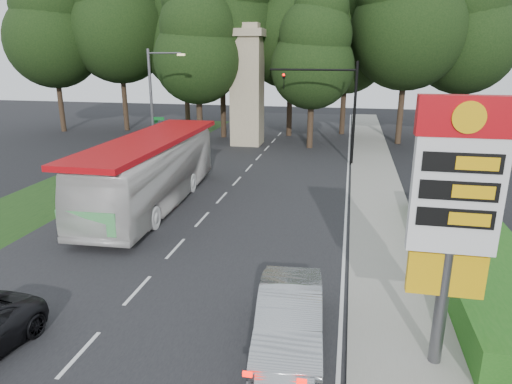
% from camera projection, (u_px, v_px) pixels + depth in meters
% --- Properties ---
extents(ground, '(120.00, 120.00, 0.00)m').
position_uv_depth(ground, '(69.00, 367.00, 11.69)').
color(ground, black).
rests_on(ground, ground).
extents(road_surface, '(14.00, 80.00, 0.02)m').
position_uv_depth(road_surface, '(208.00, 213.00, 22.93)').
color(road_surface, black).
rests_on(road_surface, ground).
extents(sidewalk_right, '(3.00, 80.00, 0.12)m').
position_uv_depth(sidewalk_right, '(383.00, 224.00, 21.28)').
color(sidewalk_right, gray).
rests_on(sidewalk_right, ground).
extents(grass_verge_left, '(5.00, 50.00, 0.02)m').
position_uv_depth(grass_verge_left, '(99.00, 174.00, 30.38)').
color(grass_verge_left, '#193814').
rests_on(grass_verge_left, ground).
extents(hedge, '(3.00, 14.00, 1.20)m').
position_uv_depth(hedge, '(474.00, 254.00, 16.80)').
color(hedge, '#1E5516').
rests_on(hedge, ground).
extents(gas_station_pylon, '(2.10, 0.45, 6.85)m').
position_uv_depth(gas_station_pylon, '(455.00, 201.00, 10.49)').
color(gas_station_pylon, '#59595E').
rests_on(gas_station_pylon, ground).
extents(traffic_signal_mast, '(6.10, 0.35, 7.20)m').
position_uv_depth(traffic_signal_mast, '(336.00, 98.00, 31.71)').
color(traffic_signal_mast, black).
rests_on(traffic_signal_mast, ground).
extents(streetlight_signs, '(2.75, 0.98, 8.00)m').
position_uv_depth(streetlight_signs, '(154.00, 101.00, 32.35)').
color(streetlight_signs, '#59595E').
rests_on(streetlight_signs, ground).
extents(monument, '(3.00, 3.00, 10.05)m').
position_uv_depth(monument, '(247.00, 85.00, 38.69)').
color(monument, tan).
rests_on(monument, ground).
extents(tree_far_west, '(8.96, 8.96, 17.60)m').
position_uv_depth(tree_far_west, '(50.00, 20.00, 43.71)').
color(tree_far_west, '#2D2116').
rests_on(tree_far_west, ground).
extents(tree_west_mid, '(9.80, 9.80, 19.25)m').
position_uv_depth(tree_west_mid, '(117.00, 10.00, 44.13)').
color(tree_west_mid, '#2D2116').
rests_on(tree_west_mid, ground).
extents(tree_west_near, '(8.40, 8.40, 16.50)m').
position_uv_depth(tree_west_near, '(184.00, 29.00, 45.34)').
color(tree_west_near, '#2D2116').
rests_on(tree_west_near, ground).
extents(tree_center_left, '(10.08, 10.08, 19.80)m').
position_uv_depth(tree_center_left, '(221.00, 2.00, 40.05)').
color(tree_center_left, '#2D2116').
rests_on(tree_center_left, ground).
extents(tree_center_right, '(9.24, 9.24, 18.15)m').
position_uv_depth(tree_center_right, '(291.00, 15.00, 41.06)').
color(tree_center_right, '#2D2116').
rests_on(tree_center_right, ground).
extents(tree_east_near, '(8.12, 8.12, 15.95)m').
position_uv_depth(tree_east_near, '(347.00, 31.00, 42.37)').
color(tree_east_near, '#2D2116').
rests_on(tree_east_near, ground).
extents(tree_east_mid, '(9.52, 9.52, 18.70)m').
position_uv_depth(tree_east_mid, '(410.00, 6.00, 37.17)').
color(tree_east_mid, '#2D2116').
rests_on(tree_east_mid, ground).
extents(tree_far_east, '(8.68, 8.68, 17.05)m').
position_uv_depth(tree_far_east, '(468.00, 20.00, 38.38)').
color(tree_far_east, '#2D2116').
rests_on(tree_far_east, ground).
extents(tree_monument_left, '(7.28, 7.28, 14.30)m').
position_uv_depth(tree_monument_left, '(197.00, 41.00, 37.47)').
color(tree_monument_left, '#2D2116').
rests_on(tree_monument_left, ground).
extents(tree_monument_right, '(6.72, 6.72, 13.20)m').
position_uv_depth(tree_monument_right, '(313.00, 49.00, 36.31)').
color(tree_monument_right, '#2D2116').
rests_on(tree_monument_right, ground).
extents(transit_bus, '(3.59, 13.00, 3.59)m').
position_uv_depth(transit_bus, '(152.00, 172.00, 23.69)').
color(transit_bus, silver).
rests_on(transit_bus, ground).
extents(sedan_silver, '(2.16, 5.08, 1.63)m').
position_uv_depth(sedan_silver, '(289.00, 318.00, 12.37)').
color(sedan_silver, '#9CA0A3').
rests_on(sedan_silver, ground).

